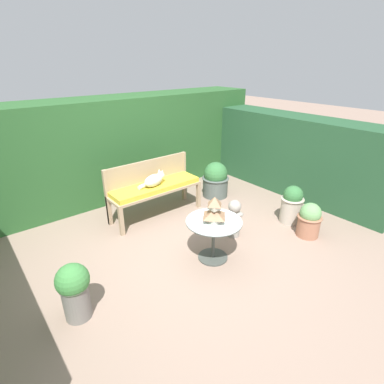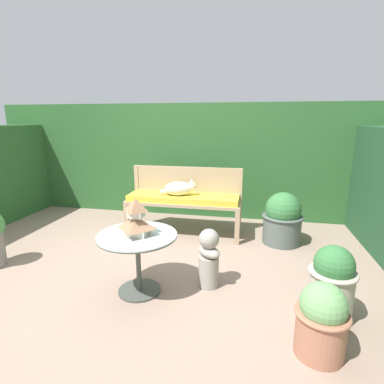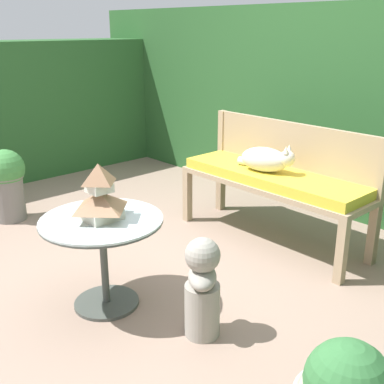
{
  "view_description": "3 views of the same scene",
  "coord_description": "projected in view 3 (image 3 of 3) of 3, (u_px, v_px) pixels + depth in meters",
  "views": [
    {
      "loc": [
        -2.15,
        -2.78,
        2.41
      ],
      "look_at": [
        0.35,
        0.29,
        0.64
      ],
      "focal_mm": 28.0,
      "sensor_mm": 36.0,
      "label": 1
    },
    {
      "loc": [
        1.1,
        -2.75,
        1.54
      ],
      "look_at": [
        0.4,
        0.65,
        0.7
      ],
      "focal_mm": 28.0,
      "sensor_mm": 36.0,
      "label": 2
    },
    {
      "loc": [
        2.35,
        -1.77,
        1.6
      ],
      "look_at": [
        -0.02,
        0.42,
        0.49
      ],
      "focal_mm": 45.0,
      "sensor_mm": 36.0,
      "label": 3
    }
  ],
  "objects": [
    {
      "name": "garden_bench",
      "position": [
        272.0,
        182.0,
        3.66
      ],
      "size": [
        1.54,
        0.47,
        0.56
      ],
      "color": "tan",
      "rests_on": "ground"
    },
    {
      "name": "patio_table",
      "position": [
        103.0,
        238.0,
        2.79
      ],
      "size": [
        0.71,
        0.71,
        0.56
      ],
      "color": "#424742",
      "rests_on": "ground"
    },
    {
      "name": "bench_backrest",
      "position": [
        291.0,
        153.0,
        3.74
      ],
      "size": [
        1.54,
        0.06,
        0.91
      ],
      "color": "tan",
      "rests_on": "ground"
    },
    {
      "name": "pagoda_birdhouse",
      "position": [
        100.0,
        196.0,
        2.7
      ],
      "size": [
        0.27,
        0.27,
        0.33
      ],
      "color": "beige",
      "rests_on": "patio_table"
    },
    {
      "name": "foliage_hedge_back",
      "position": [
        346.0,
        106.0,
        4.5
      ],
      "size": [
        6.4,
        0.92,
        1.8
      ],
      "primitive_type": "cube",
      "color": "#285628",
      "rests_on": "ground"
    },
    {
      "name": "cat",
      "position": [
        266.0,
        159.0,
        3.61
      ],
      "size": [
        0.5,
        0.28,
        0.22
      ],
      "rotation": [
        0.0,
        0.0,
        0.27
      ],
      "color": "silver",
      "rests_on": "garden_bench"
    },
    {
      "name": "potted_plant_patio_mid",
      "position": [
        7.0,
        181.0,
        4.11
      ],
      "size": [
        0.33,
        0.33,
        0.62
      ],
      "color": "slate",
      "rests_on": "ground"
    },
    {
      "name": "garden_bust",
      "position": [
        202.0,
        287.0,
        2.55
      ],
      "size": [
        0.29,
        0.29,
        0.57
      ],
      "rotation": [
        0.0,
        0.0,
        -0.76
      ],
      "color": "gray",
      "rests_on": "ground"
    },
    {
      "name": "ground",
      "position": [
        149.0,
        274.0,
        3.29
      ],
      "size": [
        30.0,
        30.0,
        0.0
      ],
      "primitive_type": "plane",
      "color": "gray"
    }
  ]
}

